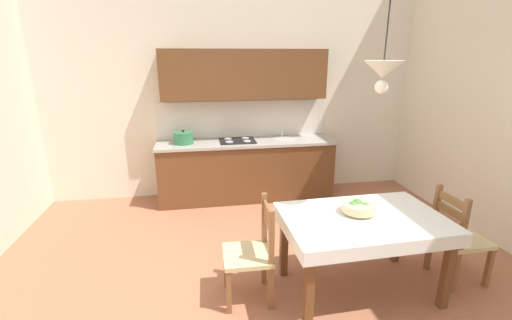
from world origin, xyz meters
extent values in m
cube|color=#AD6B4C|center=(0.00, 0.00, -0.05)|extent=(6.17, 6.01, 0.10)
cube|color=silver|center=(0.00, 2.76, 2.01)|extent=(6.17, 0.12, 4.01)
cube|color=brown|center=(0.12, 2.39, 0.43)|extent=(2.59, 0.60, 0.86)
cube|color=#ADA8A3|center=(0.12, 2.38, 0.88)|extent=(2.62, 0.63, 0.04)
cube|color=silver|center=(0.12, 2.69, 1.18)|extent=(2.59, 0.01, 0.55)
cube|color=brown|center=(0.12, 2.52, 1.85)|extent=(2.38, 0.34, 0.70)
cube|color=black|center=(0.12, 2.12, 0.04)|extent=(2.55, 0.02, 0.09)
cylinder|color=silver|center=(0.70, 2.39, 0.90)|extent=(0.34, 0.34, 0.02)
cylinder|color=silver|center=(0.70, 2.53, 1.01)|extent=(0.02, 0.02, 0.22)
cube|color=black|center=(-0.01, 2.39, 0.91)|extent=(0.52, 0.42, 0.01)
cylinder|color=silver|center=(-0.14, 2.29, 0.92)|extent=(0.11, 0.11, 0.01)
cylinder|color=silver|center=(0.12, 2.29, 0.92)|extent=(0.11, 0.11, 0.01)
cylinder|color=silver|center=(-0.14, 2.49, 0.92)|extent=(0.11, 0.11, 0.01)
cylinder|color=silver|center=(0.12, 2.49, 0.92)|extent=(0.11, 0.11, 0.01)
cylinder|color=#337A4C|center=(-0.79, 2.37, 0.98)|extent=(0.28, 0.28, 0.15)
cylinder|color=#337A4C|center=(-0.79, 2.37, 1.06)|extent=(0.29, 0.29, 0.02)
sphere|color=black|center=(-0.79, 2.37, 1.08)|extent=(0.04, 0.04, 0.04)
cube|color=brown|center=(0.83, 0.03, 0.74)|extent=(1.38, 0.88, 0.02)
cube|color=brown|center=(0.22, -0.35, 0.36)|extent=(0.07, 0.07, 0.73)
cube|color=brown|center=(1.46, -0.31, 0.36)|extent=(0.07, 0.07, 0.73)
cube|color=brown|center=(0.20, 0.38, 0.36)|extent=(0.07, 0.07, 0.73)
cube|color=brown|center=(1.44, 0.41, 0.36)|extent=(0.07, 0.07, 0.73)
cube|color=white|center=(0.83, 0.03, 0.75)|extent=(1.44, 0.94, 0.00)
cube|color=white|center=(0.84, -0.42, 0.69)|extent=(1.41, 0.05, 0.12)
cube|color=white|center=(0.82, 0.48, 0.69)|extent=(1.41, 0.05, 0.12)
cube|color=white|center=(0.12, 0.01, 0.69)|extent=(0.03, 0.91, 0.12)
cube|color=white|center=(1.54, 0.05, 0.69)|extent=(0.03, 0.91, 0.12)
cube|color=#D1BC89|center=(1.87, 0.04, 0.43)|extent=(0.43, 0.43, 0.04)
cube|color=brown|center=(2.04, 0.22, 0.21)|extent=(0.04, 0.04, 0.41)
cube|color=brown|center=(2.05, -0.14, 0.21)|extent=(0.04, 0.04, 0.41)
cube|color=brown|center=(1.68, 0.21, 0.46)|extent=(0.04, 0.04, 0.93)
cube|color=brown|center=(1.69, -0.15, 0.46)|extent=(0.04, 0.04, 0.93)
cube|color=brown|center=(1.69, 0.03, 0.84)|extent=(0.03, 0.32, 0.07)
cube|color=brown|center=(1.69, 0.03, 0.74)|extent=(0.03, 0.32, 0.07)
cube|color=#D1BC89|center=(-0.20, 0.10, 0.43)|extent=(0.43, 0.43, 0.04)
cube|color=brown|center=(-0.38, -0.07, 0.21)|extent=(0.05, 0.05, 0.41)
cube|color=brown|center=(-0.37, 0.28, 0.21)|extent=(0.05, 0.05, 0.41)
cube|color=brown|center=(-0.02, -0.08, 0.46)|extent=(0.05, 0.05, 0.93)
cube|color=brown|center=(-0.01, 0.28, 0.46)|extent=(0.05, 0.05, 0.93)
cube|color=brown|center=(-0.02, 0.10, 0.84)|extent=(0.03, 0.32, 0.07)
cube|color=brown|center=(-0.02, 0.10, 0.74)|extent=(0.03, 0.32, 0.07)
cylinder|color=beige|center=(0.81, 0.10, 0.77)|extent=(0.17, 0.17, 0.02)
cylinder|color=beige|center=(0.81, 0.10, 0.81)|extent=(0.30, 0.30, 0.07)
sphere|color=#4C8E3D|center=(0.76, 0.11, 0.82)|extent=(0.09, 0.09, 0.09)
sphere|color=#4C8E3D|center=(0.86, 0.08, 0.82)|extent=(0.08, 0.08, 0.08)
sphere|color=#4C8E3D|center=(0.81, 0.13, 0.83)|extent=(0.10, 0.10, 0.10)
cylinder|color=black|center=(0.93, 0.14, 2.33)|extent=(0.01, 0.01, 0.57)
cone|color=silver|center=(0.93, 0.14, 2.00)|extent=(0.32, 0.32, 0.14)
sphere|color=white|center=(0.93, 0.14, 1.86)|extent=(0.11, 0.11, 0.11)
camera|label=1|loc=(-0.56, -2.52, 2.11)|focal=24.16mm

